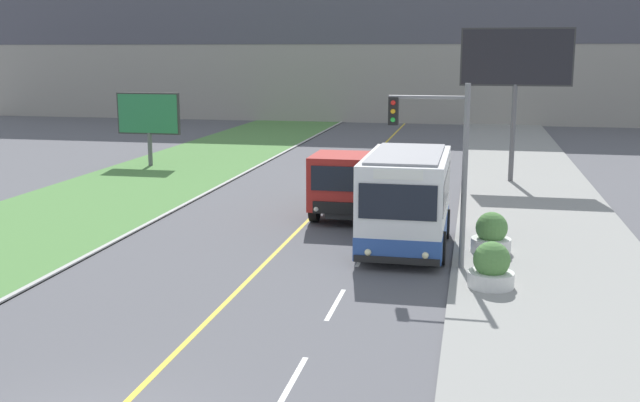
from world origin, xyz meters
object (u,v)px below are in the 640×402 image
Objects in this scene: billboard_large at (516,63)px; city_bus at (406,201)px; traffic_light_mast at (441,152)px; billboard_small at (148,116)px; planter_round_near at (491,267)px; dump_truck at (350,184)px; planter_round_second at (491,235)px.

city_bus is at bearing -105.92° from billboard_large.
traffic_light_mast reaches higher than billboard_small.
billboard_small is (-16.58, 16.82, -0.67)m from traffic_light_mast.
planter_round_near is at bearing -94.02° from billboard_large.
traffic_light_mast is at bearing 131.68° from planter_round_near.
dump_truck is 9.51m from planter_round_near.
dump_truck is 0.88× the size of billboard_large.
billboard_small is at bearing 134.59° from traffic_light_mast.
planter_round_second is at bearing 50.26° from traffic_light_mast.
dump_truck is at bearing 139.76° from planter_round_second.
dump_truck is 5.20× the size of planter_round_near.
planter_round_second is at bearing -39.50° from billboard_small.
planter_round_second is (5.22, -4.42, -0.65)m from dump_truck.
dump_truck is 7.59m from traffic_light_mast.
city_bus is at bearing -43.82° from billboard_small.
planter_round_near is (2.63, -3.68, -0.97)m from city_bus.
planter_round_second is (18.13, -14.95, -2.15)m from billboard_small.
city_bus is 4.99m from dump_truck.
city_bus is at bearing 177.24° from planter_round_second.
planter_round_second is (-1.15, -13.58, -5.04)m from billboard_large.
billboard_small is (-19.28, 1.37, -2.89)m from billboard_large.
planter_round_near is 3.55m from planter_round_second.
planter_round_near is (1.50, -1.68, -2.84)m from traffic_light_mast.
dump_truck reaches higher than planter_round_second.
city_bus is 0.75× the size of billboard_large.
traffic_light_mast is at bearing -129.74° from planter_round_second.
dump_truck is 16.73m from billboard_small.
traffic_light_mast reaches higher than planter_round_near.
dump_truck is at bearing 120.26° from traffic_light_mast.
city_bus is 0.86× the size of dump_truck.
city_bus is 1.02× the size of traffic_light_mast.
city_bus reaches higher than planter_round_near.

